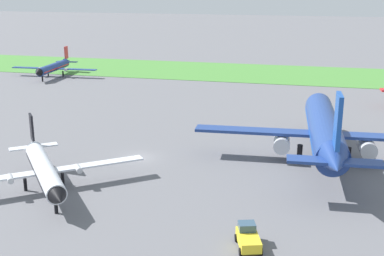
% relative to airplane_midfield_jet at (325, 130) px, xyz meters
% --- Properties ---
extents(ground_plane, '(600.00, 600.00, 0.00)m').
position_rel_airplane_midfield_jet_xyz_m(ground_plane, '(-24.25, -4.40, -4.34)').
color(ground_plane, slate).
extents(grass_taxiway_strip, '(360.00, 28.00, 0.08)m').
position_rel_airplane_midfield_jet_xyz_m(grass_taxiway_strip, '(-24.25, 64.73, -4.30)').
color(grass_taxiway_strip, '#478438').
rests_on(grass_taxiway_strip, ground_plane).
extents(airplane_midfield_jet, '(34.10, 33.46, 12.04)m').
position_rel_airplane_midfield_jet_xyz_m(airplane_midfield_jet, '(0.00, 0.00, 0.00)').
color(airplane_midfield_jet, navy).
rests_on(airplane_midfield_jet, ground_plane).
extents(airplane_taxiing_turboprop, '(22.14, 18.95, 6.63)m').
position_rel_airplane_midfield_jet_xyz_m(airplane_taxiing_turboprop, '(-64.64, 47.70, -1.91)').
color(airplane_taxiing_turboprop, navy).
rests_on(airplane_taxiing_turboprop, ground_plane).
extents(airplane_foreground_turboprop, '(19.23, 17.14, 7.00)m').
position_rel_airplane_midfield_jet_xyz_m(airplane_foreground_turboprop, '(-30.96, -17.23, -1.78)').
color(airplane_foreground_turboprop, silver).
rests_on(airplane_foreground_turboprop, ground_plane).
extents(pushback_tug_near_gate, '(2.91, 3.97, 1.95)m').
position_rel_airplane_midfield_jet_xyz_m(pushback_tug_near_gate, '(-6.68, -24.72, -3.42)').
color(pushback_tug_near_gate, yellow).
rests_on(pushback_tug_near_gate, ground_plane).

